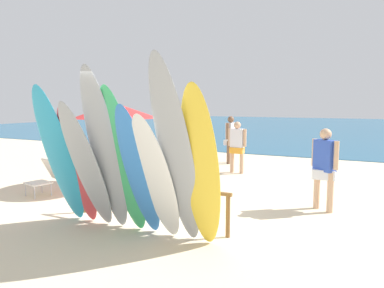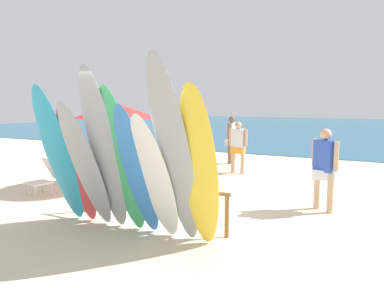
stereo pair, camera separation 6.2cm
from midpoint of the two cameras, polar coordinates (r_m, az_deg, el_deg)
name	(u,v)px [view 1 (the left image)]	position (r m, az deg, el deg)	size (l,w,h in m)	color
ground	(298,143)	(19.43, 16.31, 0.09)	(60.00, 60.00, 0.00)	beige
ocean_water	(328,127)	(34.26, 20.76, 2.58)	(60.00, 40.00, 0.02)	#235B7F
surfboard_rack	(149,192)	(6.23, -7.16, -7.56)	(3.00, 0.07, 0.70)	brown
surfboard_teal_0	(59,157)	(6.36, -20.55, -1.88)	(0.58, 0.07, 2.49)	#289EC6
surfboard_red_1	(78,166)	(6.23, -17.94, -3.41)	(0.46, 0.07, 2.14)	#D13D42
surfboard_grey_2	(87,167)	(5.93, -16.67, -3.53)	(0.56, 0.08, 2.26)	#999EA3
surfboard_grey_3	(105,153)	(5.67, -13.89, -1.32)	(0.50, 0.07, 2.74)	#999EA3
surfboard_green_4	(123,162)	(5.57, -11.13, -2.85)	(0.57, 0.06, 2.43)	#38B266
surfboard_blue_5	(139,173)	(5.38, -8.77, -4.57)	(0.47, 0.08, 2.22)	#337AD1
surfboard_white_6	(157,179)	(5.22, -5.99, -5.60)	(0.55, 0.06, 2.08)	white
surfboard_grey_7	(176,155)	(4.88, -2.91, -1.82)	(0.51, 0.07, 2.88)	#999EA3
surfboard_yellow_8	(201,169)	(4.87, 1.08, -4.06)	(0.51, 0.08, 2.43)	yellow
beachgoer_strolling	(237,144)	(10.68, 7.00, 0.07)	(0.58, 0.24, 1.53)	tan
beachgoer_near_rack	(231,136)	(12.41, 6.01, 1.23)	(0.42, 0.61, 1.63)	brown
beachgoer_photographing	(324,164)	(7.30, 20.05, -2.94)	(0.52, 0.39, 1.59)	tan
beach_chair_red	(103,163)	(10.19, -14.11, -2.99)	(0.68, 0.85, 0.79)	#B7B7BC
beach_chair_blue	(46,176)	(8.81, -22.36, -4.72)	(0.66, 0.82, 0.80)	#B7B7BC
beach_umbrella	(116,111)	(8.96, -12.24, 5.19)	(2.08, 2.08, 2.07)	silver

